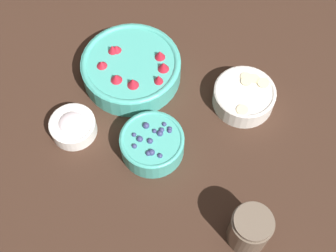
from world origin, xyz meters
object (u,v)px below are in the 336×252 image
bowl_cream (73,126)px  jar_chocolate (250,229)px  bowl_blueberries (152,143)px  bowl_bananas (244,96)px  bowl_strawberries (131,67)px

bowl_cream → jar_chocolate: 0.48m
jar_chocolate → bowl_cream: bearing=168.0°
bowl_blueberries → bowl_cream: size_ratio=1.35×
bowl_blueberries → bowl_bananas: (0.16, 0.21, -0.00)m
bowl_strawberries → jar_chocolate: size_ratio=2.39×
bowl_cream → jar_chocolate: (0.47, -0.10, 0.02)m
bowl_strawberries → bowl_blueberries: bowl_strawberries is taller
bowl_bananas → bowl_cream: bowl_bananas is taller
bowl_bananas → jar_chocolate: (0.11, -0.33, 0.02)m
bowl_blueberries → bowl_bananas: 0.26m
bowl_strawberries → jar_chocolate: jar_chocolate is taller
bowl_bananas → bowl_cream: size_ratio=1.38×
bowl_blueberries → bowl_bananas: size_ratio=0.99×
bowl_blueberries → bowl_bananas: bearing=51.6°
bowl_bananas → jar_chocolate: size_ratio=1.44×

